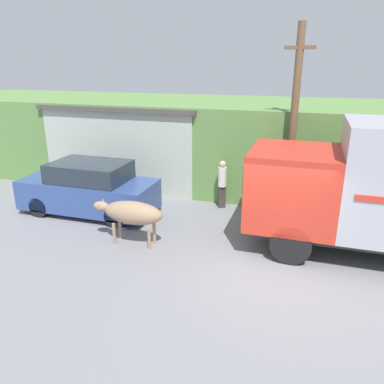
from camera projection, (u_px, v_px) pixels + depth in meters
name	position (u px, v px, depth m)	size (l,w,h in m)	color
ground_plane	(270.00, 269.00, 9.09)	(60.00, 60.00, 0.00)	gray
hillside_embankment	(293.00, 146.00, 14.78)	(32.00, 5.76, 3.28)	#608C47
building_backdrop	(129.00, 144.00, 15.03)	(6.34, 2.70, 3.24)	#B2BCAD
brown_cow	(131.00, 213.00, 10.10)	(2.05, 0.63, 1.23)	#9E7F60
parked_suv	(89.00, 189.00, 12.23)	(4.42, 1.80, 1.73)	#334C8C
pedestrian_on_hill	(222.00, 182.00, 12.68)	(0.39, 0.39, 1.66)	#38332D
utility_pole	(294.00, 122.00, 11.41)	(0.90, 0.23, 5.87)	brown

